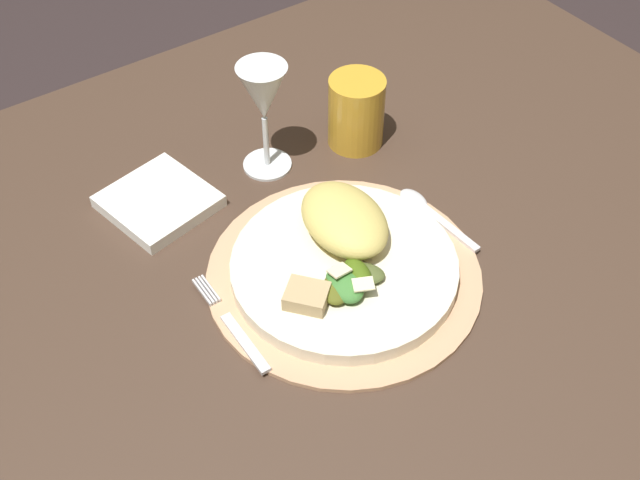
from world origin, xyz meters
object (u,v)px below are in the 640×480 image
Objects in this scene: dinner_plate at (344,267)px; spoon at (425,209)px; dining_table at (354,280)px; fork at (234,328)px; amber_tumbler at (356,112)px; wine_glass at (263,98)px; napkin at (159,201)px.

spoon is (0.15, 0.03, -0.01)m from dinner_plate.
dinner_plate is at bearing -169.76° from spoon.
dining_table is 0.28m from fork.
dining_table is at bearing 17.54° from fork.
dining_table is 11.68× the size of amber_tumbler.
wine_glass is (-0.12, 0.20, 0.11)m from spoon.
dinner_plate is at bearing -1.17° from fork.
napkin is at bearing 141.57° from dining_table.
dinner_plate is 2.14× the size of napkin.
fork is 1.56× the size of amber_tumbler.
wine_glass reaches higher than napkin.
dinner_plate is 0.25m from wine_glass.
dining_table is at bearing 44.29° from dinner_plate.
wine_glass reaches higher than spoon.
wine_glass is at bearing 81.60° from dinner_plate.
napkin is 0.79× the size of wine_glass.
napkin is at bearing 142.79° from spoon.
spoon reaches higher than fork.
dining_table is 0.16m from spoon.
napkin is at bearing 172.34° from amber_tumbler.
spoon is 0.35m from napkin.
fork is at bearing -175.45° from spoon.
fork is 0.23m from napkin.
napkin reaches higher than fork.
wine_glass is (0.03, 0.22, 0.10)m from dinner_plate.
spoon is at bearing -33.59° from dining_table.
dinner_plate is at bearing -61.93° from napkin.
amber_tumbler is at bearing 31.64° from fork.
dining_table is 7.49× the size of fork.
fork is 1.00× the size of wine_glass.
spoon is (0.30, 0.02, 0.00)m from fork.
spoon is 1.09× the size of napkin.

